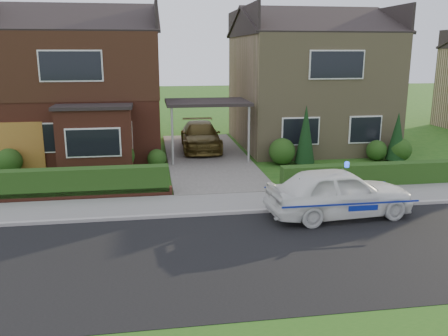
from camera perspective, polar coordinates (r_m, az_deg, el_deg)
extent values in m
plane|color=#1E5015|center=(12.22, 4.35, -10.29)|extent=(120.00, 120.00, 0.00)
cube|color=black|center=(12.22, 4.35, -10.29)|extent=(60.00, 6.00, 0.02)
cube|color=#9E9993|center=(14.98, 1.69, -5.37)|extent=(60.00, 0.16, 0.12)
cube|color=slate|center=(15.96, 1.00, -4.17)|extent=(60.00, 2.00, 0.10)
cube|color=#666059|center=(22.55, -2.00, 1.23)|extent=(3.80, 12.00, 0.12)
cube|color=brown|center=(25.13, -16.31, 8.55)|extent=(7.20, 8.00, 5.80)
cube|color=white|center=(21.66, -21.50, 3.36)|extent=(1.80, 0.08, 1.30)
cube|color=white|center=(21.19, -13.11, 3.75)|extent=(1.60, 0.08, 1.30)
cube|color=white|center=(21.07, -17.95, 11.61)|extent=(2.60, 0.08, 1.30)
cube|color=black|center=(25.05, -16.54, 11.85)|extent=(7.26, 8.06, 2.90)
cube|color=brown|center=(20.60, -15.22, 3.20)|extent=(3.00, 1.40, 2.70)
cube|color=black|center=(20.40, -15.48, 7.12)|extent=(3.20, 1.60, 0.14)
cube|color=#928059|center=(26.32, 9.93, 9.12)|extent=(7.20, 8.00, 5.80)
cube|color=white|center=(22.21, 9.19, 4.39)|extent=(1.80, 0.08, 1.30)
cube|color=white|center=(23.38, 16.62, 4.46)|extent=(1.60, 0.08, 1.30)
cube|color=white|center=(22.47, 13.42, 12.00)|extent=(2.60, 0.08, 1.30)
cube|color=black|center=(22.12, -2.06, 7.92)|extent=(3.80, 3.00, 0.14)
cylinder|color=gray|center=(20.79, -6.23, 3.70)|extent=(0.10, 0.10, 2.70)
cylinder|color=gray|center=(21.21, 3.00, 3.97)|extent=(0.10, 0.10, 2.70)
cube|color=#915D1F|center=(21.91, -23.63, 2.34)|extent=(2.20, 0.10, 2.10)
cube|color=brown|center=(17.14, -19.23, -3.23)|extent=(7.70, 0.25, 0.36)
cube|color=#1D3C13|center=(17.34, -19.10, -3.65)|extent=(7.50, 0.55, 0.90)
cube|color=#1D3C13|center=(18.92, 17.91, -2.11)|extent=(7.50, 0.55, 0.80)
sphere|color=#1D3C13|center=(21.64, -24.44, 0.74)|extent=(1.08, 1.08, 1.08)
sphere|color=#1D3C13|center=(20.65, -12.52, 1.43)|extent=(1.32, 1.32, 1.32)
sphere|color=#1D3C13|center=(20.95, -8.08, 1.13)|extent=(0.84, 0.84, 0.84)
sphere|color=#1D3C13|center=(21.52, 7.00, 1.99)|extent=(1.20, 1.20, 1.20)
sphere|color=#1D3C13|center=(23.30, 17.88, 2.03)|extent=(0.96, 0.96, 0.96)
sphere|color=#1D3C13|center=(23.49, 20.40, 2.07)|extent=(1.08, 1.08, 1.08)
cone|color=black|center=(21.49, 9.77, 3.78)|extent=(0.90, 0.90, 2.60)
cone|color=black|center=(23.30, 20.09, 3.41)|extent=(0.90, 0.90, 2.20)
imported|color=white|center=(15.01, 13.65, -2.89)|extent=(2.19, 4.63, 1.53)
sphere|color=#193FF2|center=(14.88, 14.64, 0.27)|extent=(0.17, 0.17, 0.17)
cube|color=navy|center=(14.23, 15.02, -4.16)|extent=(4.13, 0.02, 0.05)
cube|color=navy|center=(15.83, 12.40, -2.18)|extent=(4.13, 0.01, 0.05)
ellipsoid|color=black|center=(14.41, 9.23, -2.16)|extent=(0.22, 0.17, 0.21)
sphere|color=white|center=(14.36, 9.36, -2.26)|extent=(0.11, 0.11, 0.11)
sphere|color=black|center=(14.36, 9.36, -1.64)|extent=(0.13, 0.13, 0.13)
cone|color=black|center=(14.34, 9.18, -1.39)|extent=(0.04, 0.04, 0.05)
cone|color=black|center=(14.36, 9.52, -1.37)|extent=(0.04, 0.04, 0.05)
imported|color=brown|center=(24.16, -2.84, 3.87)|extent=(2.04, 4.75, 1.36)
imported|color=gray|center=(17.47, -10.18, -1.62)|extent=(0.56, 0.55, 0.79)
imported|color=gray|center=(20.31, -11.67, 0.53)|extent=(0.57, 0.57, 0.81)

